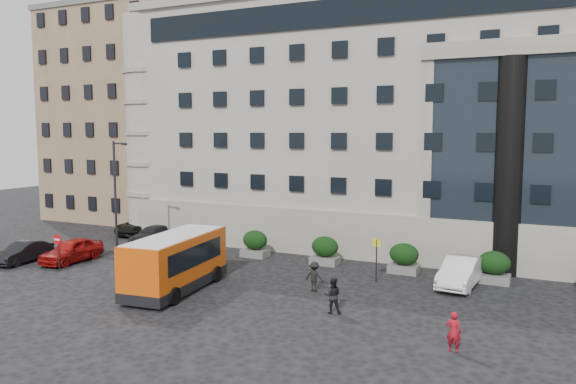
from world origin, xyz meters
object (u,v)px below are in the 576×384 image
hedge_b (325,250)px  parked_car_b (23,252)px  parked_car_c (152,235)px  pedestrian_a (454,332)px  red_truck (185,207)px  parked_car_d (141,225)px  hedge_a (255,243)px  street_lamp (116,195)px  minibus (176,260)px  white_taxi (461,272)px  hedge_d (494,267)px  hedge_c (404,258)px  pedestrian_c (314,277)px  bus_stop_sign (377,253)px  pedestrian_b (333,295)px  no_entry_sign (58,245)px  parked_car_a (72,250)px

hedge_b → parked_car_b: size_ratio=0.44×
parked_car_c → pedestrian_a: (24.87, -12.24, 0.18)m
red_truck → parked_car_d: red_truck is taller
parked_car_d → hedge_a: bearing=-22.0°
street_lamp → minibus: 9.56m
white_taxi → hedge_d: bearing=48.3°
hedge_c → parked_car_b: (-23.40, -8.15, -0.25)m
parked_car_d → white_taxi: bearing=-17.6°
pedestrian_c → street_lamp: bearing=-0.9°
hedge_c → pedestrian_a: hedge_c is taller
hedge_c → pedestrian_c: 6.90m
hedge_d → street_lamp: 24.27m
bus_stop_sign → minibus: minibus is taller
minibus → parked_car_d: size_ratio=1.43×
hedge_c → hedge_d: size_ratio=1.00×
hedge_a → hedge_d: 15.60m
pedestrian_c → hedge_b: bearing=-69.7°
hedge_a → parked_car_d: size_ratio=0.35×
hedge_a → hedge_d: size_ratio=1.00×
white_taxi → street_lamp: bearing=-167.2°
hedge_c → white_taxi: size_ratio=0.37×
bus_stop_sign → pedestrian_b: bus_stop_sign is taller
hedge_c → parked_car_c: hedge_c is taller
pedestrian_b → hedge_b: bearing=-85.3°
no_entry_sign → pedestrian_c: 16.27m
hedge_d → parked_car_c: 25.26m
red_truck → bus_stop_sign: bearing=-40.2°
pedestrian_b → street_lamp: bearing=-33.2°
hedge_d → minibus: (-15.45, -9.12, 0.75)m
white_taxi → bus_stop_sign: bearing=-160.0°
parked_car_b → hedge_a: bearing=26.4°
bus_stop_sign → minibus: bearing=-145.9°
red_truck → hedge_c: bearing=-33.9°
no_entry_sign → red_truck: red_truck is taller
hedge_c → parked_car_d: bearing=171.6°
bus_stop_sign → pedestrian_b: size_ratio=1.47×
street_lamp → pedestrian_c: bearing=-4.6°
minibus → parked_car_c: minibus is taller
hedge_d → hedge_a: bearing=180.0°
parked_car_a → hedge_d: bearing=12.5°
bus_stop_sign → red_truck: 26.66m
street_lamp → parked_car_b: street_lamp is taller
hedge_c → pedestrian_c: (-3.40, -6.00, -0.12)m
no_entry_sign → parked_car_b: 4.17m
street_lamp → no_entry_sign: bearing=-104.7°
hedge_a → red_truck: bearing=142.1°
parked_car_b → parked_car_c: 9.62m
pedestrian_c → pedestrian_a: bearing=150.5°
no_entry_sign → hedge_a: bearing=44.5°
hedge_a → pedestrian_b: hedge_a is taller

